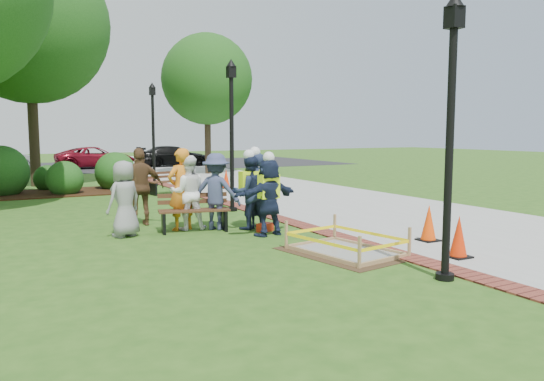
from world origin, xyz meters
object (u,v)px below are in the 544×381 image
bench_near (194,220)px  hivis_worker_c (249,190)px  hivis_worker_b (255,188)px  lamp_near (451,116)px  wet_concrete_pad (346,241)px  hivis_worker_a (269,194)px  cone_front (459,238)px

bench_near → hivis_worker_c: hivis_worker_c is taller
bench_near → hivis_worker_b: (1.42, -0.24, 0.67)m
lamp_near → wet_concrete_pad: bearing=97.3°
bench_near → lamp_near: bearing=-69.9°
bench_near → hivis_worker_a: size_ratio=0.91×
hivis_worker_a → lamp_near: bearing=-80.1°
hivis_worker_c → lamp_near: bearing=-81.3°
cone_front → lamp_near: bearing=-144.6°
cone_front → wet_concrete_pad: bearing=139.7°
wet_concrete_pad → hivis_worker_c: (-0.52, 3.05, 0.68)m
hivis_worker_c → hivis_worker_b: bearing=21.1°
wet_concrete_pad → cone_front: 2.00m
cone_front → hivis_worker_c: size_ratio=0.42×
lamp_near → hivis_worker_b: (-0.61, 5.30, -1.54)m
wet_concrete_pad → hivis_worker_b: 3.22m
cone_front → hivis_worker_c: (-2.05, 4.35, 0.54)m
wet_concrete_pad → hivis_worker_a: (-0.48, 2.17, 0.67)m
cone_front → lamp_near: size_ratio=0.18×
hivis_worker_b → hivis_worker_a: bearing=-98.5°
cone_front → lamp_near: 2.60m
bench_near → hivis_worker_c: (1.22, -0.31, 0.64)m
bench_near → hivis_worker_c: 1.42m
cone_front → hivis_worker_c: bearing=115.2°
hivis_worker_a → cone_front: bearing=-60.0°
lamp_near → hivis_worker_b: lamp_near is taller
hivis_worker_b → hivis_worker_c: 0.21m
wet_concrete_pad → hivis_worker_a: size_ratio=1.40×
wet_concrete_pad → cone_front: size_ratio=3.30×
lamp_near → hivis_worker_a: lamp_near is taller
hivis_worker_c → hivis_worker_a: bearing=-86.8°
hivis_worker_c → wet_concrete_pad: bearing=-80.2°
bench_near → hivis_worker_c: size_ratio=0.90×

